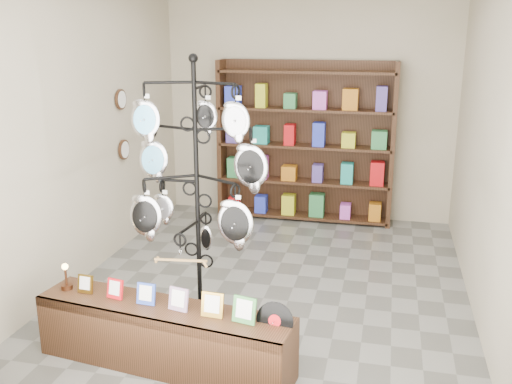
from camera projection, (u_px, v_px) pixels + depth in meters
ground at (270, 285)px, 5.99m from camera, size 5.00×5.00×0.00m
room_envelope at (271, 109)px, 5.48m from camera, size 5.00×5.00×5.00m
display_tree at (197, 176)px, 4.84m from camera, size 1.23×1.05×2.40m
front_shelf at (164, 336)px, 4.49m from camera, size 2.13×0.70×0.74m
back_shelving at (305, 147)px, 7.86m from camera, size 2.42×0.36×2.20m
wall_clocks at (122, 125)px, 6.76m from camera, size 0.03×0.24×0.84m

